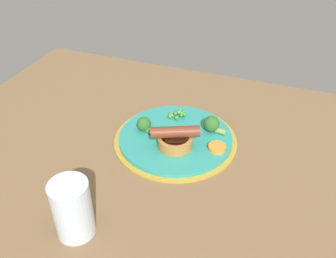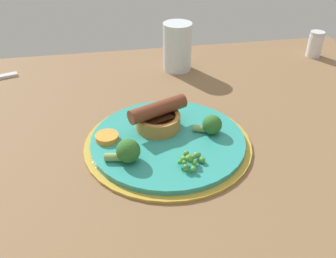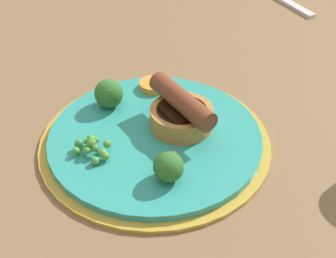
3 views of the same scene
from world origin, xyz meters
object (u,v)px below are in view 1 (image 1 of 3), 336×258
Objects in this scene: carrot_slice_2 at (217,147)px; sausage_pudding at (175,138)px; dinner_plate at (176,139)px; broccoli_floret_far at (212,124)px; pea_pile at (178,113)px; drinking_glass at (72,209)px; broccoli_floret_near at (144,124)px.

sausage_pudding is at bearing 12.94° from carrot_slice_2.
sausage_pudding reaches higher than dinner_plate.
dinner_plate is 5.03× the size of broccoli_floret_far.
carrot_slice_2 is at bearing 143.46° from pea_pile.
carrot_slice_2 is (-9.01, -2.07, -1.61)cm from sausage_pudding.
broccoli_floret_far reaches higher than dinner_plate.
dinner_plate is 9.11cm from broccoli_floret_far.
carrot_slice_2 is at bearing -121.75° from drinking_glass.
sausage_pudding reaches higher than carrot_slice_2.
broccoli_floret_far is (-9.38, 2.77, 0.81)cm from pea_pile.
dinner_plate is 5.79× the size of broccoli_floret_near.
dinner_plate is at bearing 105.62° from pea_pile.
broccoli_floret_far is 1.45× the size of carrot_slice_2.
sausage_pudding is 9.38cm from carrot_slice_2.
broccoli_floret_far is (-14.81, -5.18, 0.19)cm from broccoli_floret_near.
drinking_glass is (8.89, 26.85, 2.08)cm from sausage_pudding.
sausage_pudding is (-1.09, 3.50, 2.92)cm from dinner_plate.
drinking_glass reaches higher than sausage_pudding.
pea_pile is (3.22, -11.13, -1.11)cm from sausage_pudding.
sausage_pudding is 2.38× the size of pea_pile.
broccoli_floret_near is (5.43, 7.95, 0.63)cm from pea_pile.
carrot_slice_2 is (-17.67, 1.12, -1.13)cm from broccoli_floret_near.
dinner_plate is at bearing -156.47° from broccoli_floret_near.
pea_pile is 0.41× the size of drinking_glass.
drinking_glass is (7.80, 30.35, 5.00)cm from dinner_plate.
broccoli_floret_far is at bearing 163.56° from pea_pile.
broccoli_floret_far is (-6.16, -8.37, -0.30)cm from sausage_pudding.
sausage_pudding is at bearing -179.05° from broccoli_floret_near.
carrot_slice_2 is (-10.10, 1.43, 1.31)cm from dinner_plate.
broccoli_floret_far reaches higher than carrot_slice_2.
broccoli_floret_far is 0.51× the size of drinking_glass.
broccoli_floret_near is 15.69cm from broccoli_floret_far.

